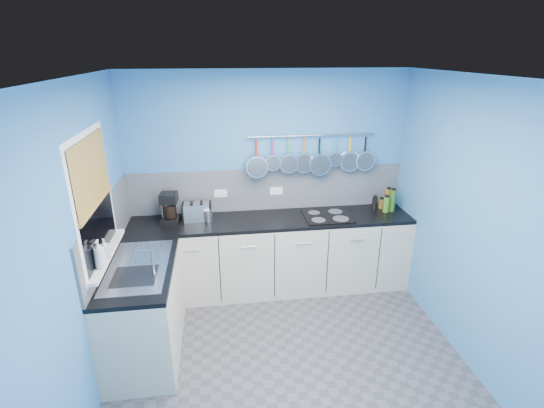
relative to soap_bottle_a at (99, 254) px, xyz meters
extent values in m
cube|color=#47474C|center=(1.53, -0.05, -1.18)|extent=(3.20, 3.00, 0.02)
cube|color=white|center=(1.53, -0.05, 1.34)|extent=(3.20, 3.00, 0.02)
cube|color=teal|center=(1.53, 1.46, 0.08)|extent=(3.20, 0.02, 2.50)
cube|color=teal|center=(1.53, -1.56, 0.08)|extent=(3.20, 0.02, 2.50)
cube|color=teal|center=(-0.08, -0.05, 0.08)|extent=(0.02, 3.00, 2.50)
cube|color=teal|center=(3.14, -0.05, 0.08)|extent=(0.02, 3.00, 2.50)
cube|color=gray|center=(1.53, 1.43, -0.02)|extent=(3.20, 0.02, 0.50)
cube|color=gray|center=(-0.06, 0.55, -0.02)|extent=(0.02, 1.80, 0.50)
cube|color=#BDB59F|center=(1.53, 1.15, -0.74)|extent=(3.20, 0.60, 0.86)
cube|color=black|center=(1.53, 1.15, -0.29)|extent=(3.20, 0.60, 0.04)
cube|color=#BDB59F|center=(0.23, 0.25, -0.74)|extent=(0.60, 1.20, 0.86)
cube|color=black|center=(0.23, 0.25, -0.29)|extent=(0.60, 1.20, 0.04)
cube|color=white|center=(-0.05, 0.25, 0.38)|extent=(0.01, 1.00, 1.10)
cube|color=black|center=(-0.04, 0.25, 0.38)|extent=(0.01, 0.90, 1.00)
cube|color=olive|center=(-0.03, 0.25, 0.61)|extent=(0.01, 0.90, 0.55)
cube|color=white|center=(-0.02, 0.25, -0.13)|extent=(0.10, 0.98, 0.03)
cube|color=silver|center=(0.23, 0.25, -0.27)|extent=(0.50, 0.95, 0.01)
cube|color=white|center=(0.98, 1.42, -0.04)|extent=(0.15, 0.01, 0.09)
cube|color=white|center=(1.63, 1.42, -0.04)|extent=(0.15, 0.01, 0.09)
cylinder|color=silver|center=(2.03, 1.40, 0.61)|extent=(1.45, 0.02, 0.02)
imported|color=white|center=(0.00, 0.00, 0.00)|extent=(0.10, 0.10, 0.24)
imported|color=white|center=(0.00, 0.16, -0.03)|extent=(0.10, 0.10, 0.17)
cylinder|color=white|center=(0.39, 1.21, -0.14)|extent=(0.14, 0.14, 0.26)
cube|color=silver|center=(0.71, 1.23, -0.17)|extent=(0.31, 0.20, 0.19)
cylinder|color=silver|center=(0.83, 1.17, -0.20)|extent=(0.11, 0.11, 0.14)
cube|color=black|center=(2.17, 1.11, -0.26)|extent=(0.53, 0.47, 0.01)
cylinder|color=#8C5914|center=(2.96, 1.28, -0.15)|extent=(0.07, 0.07, 0.24)
cylinder|color=brown|center=(2.88, 1.28, -0.21)|extent=(0.07, 0.07, 0.12)
cylinder|color=black|center=(2.79, 1.26, -0.19)|extent=(0.06, 0.06, 0.15)
cylinder|color=#265919|center=(2.97, 1.17, -0.14)|extent=(0.07, 0.07, 0.26)
cylinder|color=#3F721E|center=(2.90, 1.16, -0.18)|extent=(0.07, 0.07, 0.18)
camera|label=1|loc=(0.98, -2.97, 1.51)|focal=26.36mm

